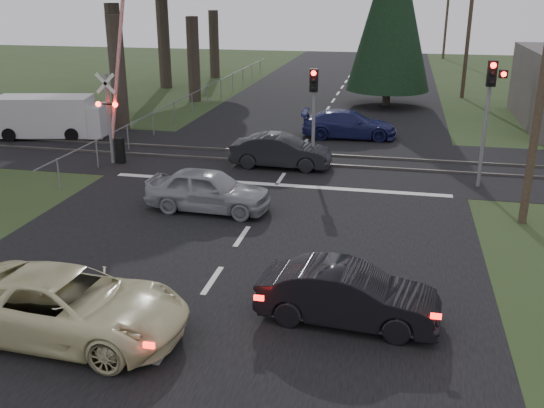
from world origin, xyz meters
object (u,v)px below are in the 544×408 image
(traffic_signal_right, at_px, (490,100))
(dark_hatchback, at_px, (348,295))
(crossing_signal, at_px, (114,116))
(utility_pole_near, at_px, (544,73))
(utility_pole_mid, at_px, (469,26))
(cream_coupe, at_px, (67,305))
(traffic_signal_center, at_px, (314,101))
(utility_pole_far, at_px, (447,12))
(blue_sedan, at_px, (349,124))
(white_van, at_px, (53,117))
(dark_car_far, at_px, (281,151))
(silver_car, at_px, (208,190))

(traffic_signal_right, bearing_deg, dark_hatchback, -110.21)
(crossing_signal, distance_m, utility_pole_near, 16.44)
(utility_pole_mid, relative_size, dark_hatchback, 2.23)
(traffic_signal_right, relative_size, dark_hatchback, 1.17)
(cream_coupe, bearing_deg, traffic_signal_center, -10.78)
(traffic_signal_right, xyz_separation_m, utility_pole_far, (0.95, 45.53, 1.41))
(utility_pole_mid, distance_m, blue_sedan, 15.49)
(crossing_signal, height_order, white_van, crossing_signal)
(traffic_signal_center, xyz_separation_m, utility_pole_far, (7.50, 44.32, 1.92))
(utility_pole_mid, bearing_deg, utility_pole_far, 90.00)
(cream_coupe, relative_size, dark_car_far, 1.26)
(utility_pole_mid, xyz_separation_m, white_van, (-20.99, -16.41, -3.69))
(crossing_signal, relative_size, utility_pole_mid, 0.77)
(silver_car, bearing_deg, dark_hatchback, -137.08)
(utility_pole_mid, xyz_separation_m, cream_coupe, (-10.73, -33.13, -4.00))
(cream_coupe, xyz_separation_m, silver_car, (0.55, 8.13, -0.01))
(traffic_signal_right, distance_m, silver_car, 10.57)
(traffic_signal_right, bearing_deg, blue_sedan, 128.26)
(silver_car, xyz_separation_m, dark_car_far, (1.35, 5.63, -0.03))
(dark_hatchback, height_order, silver_car, silver_car)
(white_van, bearing_deg, silver_car, -50.83)
(crossing_signal, bearing_deg, utility_pole_near, -13.50)
(blue_sedan, distance_m, white_van, 14.76)
(crossing_signal, distance_m, white_van, 6.53)
(crossing_signal, bearing_deg, utility_pole_far, 70.77)
(silver_car, bearing_deg, blue_sedan, -14.37)
(cream_coupe, relative_size, blue_sedan, 1.11)
(dark_car_far, bearing_deg, utility_pole_mid, -23.39)
(traffic_signal_center, xyz_separation_m, dark_hatchback, (2.58, -11.98, -2.14))
(utility_pole_mid, relative_size, white_van, 1.63)
(silver_car, bearing_deg, white_van, 54.68)
(traffic_signal_center, relative_size, dark_hatchback, 1.02)
(utility_pole_mid, xyz_separation_m, utility_pole_far, (0.00, 25.00, 0.00))
(dark_hatchback, relative_size, silver_car, 0.96)
(utility_pole_far, height_order, white_van, utility_pole_far)
(utility_pole_far, height_order, dark_car_far, utility_pole_far)
(cream_coupe, bearing_deg, dark_car_far, -5.51)
(utility_pole_near, distance_m, blue_sedan, 13.05)
(traffic_signal_right, distance_m, utility_pole_far, 45.56)
(traffic_signal_center, height_order, cream_coupe, traffic_signal_center)
(utility_pole_mid, bearing_deg, traffic_signal_right, -92.66)
(traffic_signal_right, bearing_deg, utility_pole_near, -74.66)
(utility_pole_near, bearing_deg, cream_coupe, -139.61)
(crossing_signal, distance_m, utility_pole_mid, 25.78)
(traffic_signal_center, height_order, dark_hatchback, traffic_signal_center)
(white_van, bearing_deg, dark_car_far, -26.03)
(utility_pole_far, relative_size, cream_coupe, 1.72)
(traffic_signal_center, distance_m, utility_pole_far, 44.99)
(crossing_signal, relative_size, dark_car_far, 1.68)
(cream_coupe, relative_size, dark_hatchback, 1.30)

